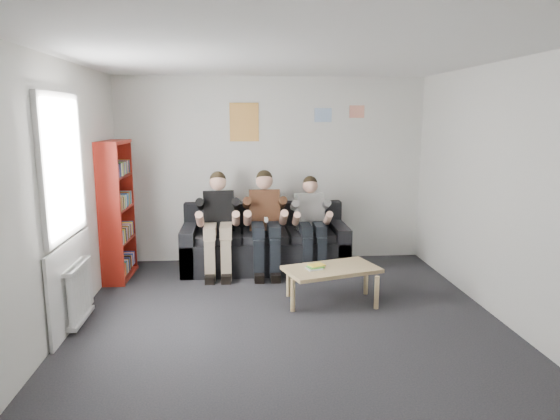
# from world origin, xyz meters

# --- Properties ---
(room_shell) EXTENTS (5.00, 5.00, 5.00)m
(room_shell) POSITION_xyz_m (0.00, 0.00, 1.35)
(room_shell) COLOR black
(room_shell) RESTS_ON ground
(sofa) EXTENTS (2.30, 0.94, 0.89)m
(sofa) POSITION_xyz_m (-0.14, 2.06, 0.32)
(sofa) COLOR black
(sofa) RESTS_ON ground
(bookshelf) EXTENTS (0.27, 0.82, 1.83)m
(bookshelf) POSITION_xyz_m (-2.09, 1.77, 0.91)
(bookshelf) COLOR maroon
(bookshelf) RESTS_ON ground
(coffee_table) EXTENTS (1.05, 0.58, 0.42)m
(coffee_table) POSITION_xyz_m (0.56, 0.61, 0.37)
(coffee_table) COLOR tan
(coffee_table) RESTS_ON ground
(game_cases) EXTENTS (0.21, 0.18, 0.04)m
(game_cases) POSITION_xyz_m (0.36, 0.59, 0.44)
(game_cases) COLOR white
(game_cases) RESTS_ON coffee_table
(person_left) EXTENTS (0.42, 0.90, 1.39)m
(person_left) POSITION_xyz_m (-0.78, 1.86, 0.69)
(person_left) COLOR black
(person_left) RESTS_ON sofa
(person_middle) EXTENTS (0.43, 0.92, 1.40)m
(person_middle) POSITION_xyz_m (-0.14, 1.85, 0.70)
(person_middle) COLOR #552F1C
(person_middle) RESTS_ON sofa
(person_right) EXTENTS (0.38, 0.82, 1.31)m
(person_right) POSITION_xyz_m (0.50, 1.86, 0.66)
(person_right) COLOR white
(person_right) RESTS_ON sofa
(radiator) EXTENTS (0.10, 0.64, 0.60)m
(radiator) POSITION_xyz_m (-2.15, 0.20, 0.35)
(radiator) COLOR white
(radiator) RESTS_ON ground
(window) EXTENTS (0.05, 1.30, 2.36)m
(window) POSITION_xyz_m (-2.22, 0.20, 1.03)
(window) COLOR white
(window) RESTS_ON room_shell
(poster_large) EXTENTS (0.42, 0.01, 0.55)m
(poster_large) POSITION_xyz_m (-0.40, 2.49, 2.05)
(poster_large) COLOR gold
(poster_large) RESTS_ON room_shell
(poster_blue) EXTENTS (0.25, 0.01, 0.20)m
(poster_blue) POSITION_xyz_m (0.75, 2.49, 2.15)
(poster_blue) COLOR #3A77C6
(poster_blue) RESTS_ON room_shell
(poster_pink) EXTENTS (0.22, 0.01, 0.18)m
(poster_pink) POSITION_xyz_m (1.25, 2.49, 2.20)
(poster_pink) COLOR #CE40A4
(poster_pink) RESTS_ON room_shell
(poster_sign) EXTENTS (0.20, 0.01, 0.14)m
(poster_sign) POSITION_xyz_m (-1.00, 2.49, 2.25)
(poster_sign) COLOR silver
(poster_sign) RESTS_ON room_shell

